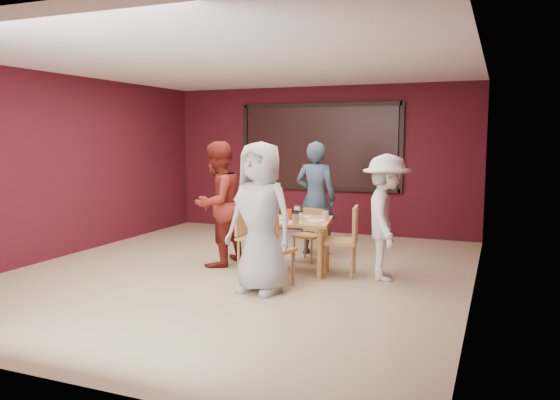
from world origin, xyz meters
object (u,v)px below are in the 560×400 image
at_px(diner_right, 386,217).
at_px(diner_back, 316,198).
at_px(chair_front, 269,246).
at_px(chair_right, 346,237).
at_px(diner_front, 261,218).
at_px(chair_left, 250,233).
at_px(diner_left, 217,204).
at_px(dining_table, 296,226).
at_px(chair_back, 311,231).

bearing_deg(diner_right, diner_back, 37.12).
xyz_separation_m(chair_front, diner_back, (-0.09, 2.04, 0.37)).
relative_size(chair_front, chair_right, 0.98).
bearing_deg(diner_right, diner_front, 119.19).
height_order(chair_left, diner_left, diner_left).
bearing_deg(dining_table, diner_left, -176.92).
bearing_deg(diner_right, dining_table, 80.05).
distance_m(chair_right, diner_left, 1.90).
relative_size(chair_front, diner_back, 0.52).
distance_m(chair_front, diner_left, 1.45).
height_order(chair_front, diner_front, diner_front).
xyz_separation_m(chair_back, diner_back, (-0.07, 0.43, 0.45)).
bearing_deg(diner_back, chair_right, 126.25).
relative_size(chair_back, diner_left, 0.43).
height_order(chair_front, chair_back, chair_front).
relative_size(chair_front, diner_front, 0.51).
bearing_deg(chair_left, chair_back, 50.76).
height_order(chair_back, diner_back, diner_back).
height_order(chair_left, chair_right, chair_right).
bearing_deg(dining_table, diner_back, 95.61).
bearing_deg(diner_front, diner_left, 148.21).
bearing_deg(chair_back, diner_front, -90.04).
relative_size(chair_left, diner_right, 0.54).
bearing_deg(chair_left, chair_front, -51.50).
distance_m(chair_right, diner_right, 0.60).
height_order(diner_front, diner_back, diner_front).
distance_m(dining_table, diner_back, 1.21).
distance_m(dining_table, chair_right, 0.70).
relative_size(diner_front, diner_right, 1.10).
distance_m(chair_front, chair_right, 1.15).
distance_m(dining_table, diner_right, 1.23).
bearing_deg(diner_right, chair_right, 80.26).
bearing_deg(chair_right, diner_back, 125.16).
distance_m(diner_front, diner_right, 1.70).
xyz_separation_m(chair_back, diner_right, (1.26, -0.68, 0.38)).
distance_m(chair_right, diner_front, 1.38).
relative_size(chair_left, diner_left, 0.50).
distance_m(dining_table, chair_back, 0.77).
bearing_deg(dining_table, chair_front, -91.91).
bearing_deg(chair_left, diner_back, 64.79).
distance_m(diner_front, diner_left, 1.52).
bearing_deg(diner_front, chair_right, 66.67).
height_order(chair_right, diner_right, diner_right).
bearing_deg(dining_table, chair_back, 93.61).
bearing_deg(diner_front, dining_table, 97.55).
bearing_deg(chair_left, dining_table, 3.23).
height_order(chair_left, diner_front, diner_front).
bearing_deg(diner_back, chair_back, 100.14).
bearing_deg(dining_table, diner_front, -92.56).
xyz_separation_m(chair_right, diner_right, (0.53, 0.03, 0.29)).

